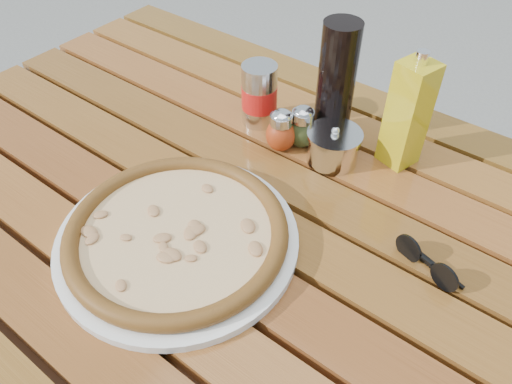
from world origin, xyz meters
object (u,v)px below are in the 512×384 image
Objects in this scene: table at (249,243)px; oregano_shaker at (302,127)px; soda_can at (259,95)px; pepper_shaker at (281,131)px; plate at (178,240)px; parmesan_tin at (333,146)px; olive_oil_cruet at (408,114)px; dark_bottle at (336,83)px; sunglasses at (427,263)px; pizza at (177,233)px.

oregano_shaker is (-0.03, 0.20, 0.11)m from table.
pepper_shaker is at bearing -28.09° from soda_can.
plate is 0.32m from parmesan_tin.
parmesan_tin is (-0.09, -0.07, -0.07)m from olive_oil_cruet.
olive_oil_cruet is at bearing 64.20° from table.
table is 0.15m from plate.
table is at bearing -81.11° from oregano_shaker.
pepper_shaker and oregano_shaker have the same top height.
parmesan_tin reaches higher than plate.
dark_bottle is at bearing 91.26° from table.
olive_oil_cruet reaches higher than soda_can.
table is 0.23m from oregano_shaker.
olive_oil_cruet is 1.73× the size of parmesan_tin.
soda_can is at bearing 176.87° from sunglasses.
sunglasses is at bearing -23.60° from oregano_shaker.
pizza is at bearing -92.58° from oregano_shaker.
dark_bottle reaches higher than pepper_shaker.
dark_bottle is 1.98× the size of sunglasses.
plate is 0.28m from pepper_shaker.
dark_bottle is at bearing 123.97° from parmesan_tin.
pizza is (0.00, -0.00, 0.02)m from plate.
table is at bearing 68.59° from pizza.
plate is at bearing -87.92° from pepper_shaker.
table is 12.62× the size of sunglasses.
soda_can reaches higher than pizza.
plate is 1.64× the size of dark_bottle.
table is 6.36× the size of dark_bottle.
sunglasses is (0.32, -0.10, -0.02)m from pepper_shaker.
plate is at bearing -92.58° from oregano_shaker.
parmesan_tin reaches higher than table.
pepper_shaker is at bearing 179.23° from sunglasses.
soda_can is at bearing -159.59° from dark_bottle.
oregano_shaker is 0.33m from sunglasses.
dark_bottle is 1.81× the size of parmesan_tin.
dark_bottle reaches higher than oregano_shaker.
sunglasses is (0.30, -0.13, -0.02)m from oregano_shaker.
olive_oil_cruet is at bearing 141.57° from sunglasses.
olive_oil_cruet reaches higher than sunglasses.
pepper_shaker is (-0.05, 0.16, 0.11)m from table.
pepper_shaker is (-0.01, 0.28, 0.03)m from plate.
olive_oil_cruet is (0.16, 0.07, 0.06)m from oregano_shaker.
parmesan_tin is (0.09, 0.03, -0.01)m from pepper_shaker.
pepper_shaker is 0.10m from parmesan_tin.
oregano_shaker is 0.68× the size of soda_can.
table is 0.22m from parmesan_tin.
dark_bottle reaches higher than parmesan_tin.
parmesan_tin is at bearing 75.09° from pizza.
olive_oil_cruet is (0.13, 0.01, -0.01)m from dark_bottle.
dark_bottle reaches higher than pizza.
dark_bottle is (0.04, 0.37, 0.09)m from pizza.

